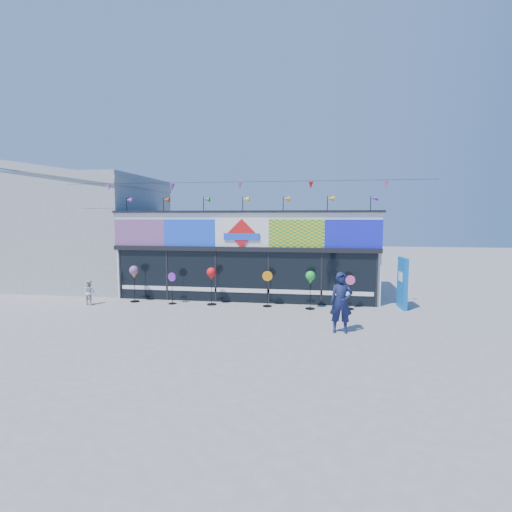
% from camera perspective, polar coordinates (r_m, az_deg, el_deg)
% --- Properties ---
extents(ground, '(80.00, 80.00, 0.00)m').
position_cam_1_polar(ground, '(14.76, -4.58, -9.39)').
color(ground, gray).
rests_on(ground, ground).
extents(kite_shop, '(16.00, 5.70, 5.31)m').
position_cam_1_polar(kite_shop, '(20.16, -0.65, 0.57)').
color(kite_shop, white).
rests_on(kite_shop, ground).
extents(neighbour_building, '(8.18, 7.20, 6.87)m').
position_cam_1_polar(neighbour_building, '(24.78, -23.70, 3.71)').
color(neighbour_building, '#A2A4A7').
rests_on(neighbour_building, ground).
extents(blue_sign, '(0.25, 1.08, 2.14)m').
position_cam_1_polar(blue_sign, '(17.74, 20.19, -3.63)').
color(blue_sign, blue).
rests_on(blue_sign, ground).
extents(spinner_0, '(0.42, 0.42, 1.64)m').
position_cam_1_polar(spinner_0, '(18.71, -17.03, -2.32)').
color(spinner_0, black).
rests_on(spinner_0, ground).
extents(spinner_1, '(0.39, 0.35, 1.39)m').
position_cam_1_polar(spinner_1, '(17.94, -11.90, -4.40)').
color(spinner_1, black).
rests_on(spinner_1, ground).
extents(spinner_2, '(0.42, 0.42, 1.64)m').
position_cam_1_polar(spinner_2, '(17.40, -6.39, -2.69)').
color(spinner_2, black).
rests_on(spinner_2, ground).
extents(spinner_3, '(0.43, 0.39, 1.53)m').
position_cam_1_polar(spinner_3, '(17.04, 1.63, -4.56)').
color(spinner_3, black).
rests_on(spinner_3, ground).
extents(spinner_4, '(0.40, 0.40, 1.60)m').
position_cam_1_polar(spinner_4, '(16.64, 7.78, -3.21)').
color(spinner_4, black).
rests_on(spinner_4, ground).
extents(spinner_5, '(0.40, 0.36, 1.42)m').
position_cam_1_polar(spinner_5, '(16.98, 13.29, -4.94)').
color(spinner_5, black).
rests_on(spinner_5, ground).
extents(adult_man, '(0.73, 0.48, 2.01)m').
position_cam_1_polar(adult_man, '(13.49, 12.06, -6.54)').
color(adult_man, '#141A40').
rests_on(adult_man, ground).
extents(child, '(0.59, 0.44, 1.08)m').
position_cam_1_polar(child, '(18.91, -22.72, -4.80)').
color(child, silver).
rests_on(child, ground).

